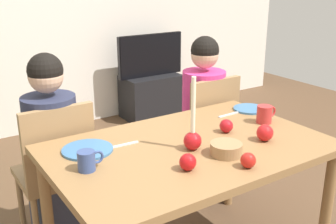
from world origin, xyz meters
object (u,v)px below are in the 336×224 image
at_px(chair_right, 205,129).
at_px(candle_centerpiece, 193,135).
at_px(apple_near_candle, 188,162).
at_px(chair_left, 56,167).
at_px(tv, 151,55).
at_px(apple_by_right_mug, 226,126).
at_px(tv_stand, 151,96).
at_px(mug_left, 87,161).
at_px(plate_left, 87,150).
at_px(apple_far_edge, 248,160).
at_px(bowl_walnuts, 226,149).
at_px(person_left_child, 54,156).
at_px(person_right_child, 203,120).
at_px(mug_right, 265,114).
at_px(dining_table, 189,160).
at_px(apple_by_left_plate, 265,133).
at_px(plate_right, 250,109).

xyz_separation_m(chair_right, candle_centerpiece, (-0.61, -0.66, 0.31)).
bearing_deg(apple_near_candle, chair_left, 112.26).
distance_m(tv, apple_near_candle, 2.84).
bearing_deg(candle_centerpiece, chair_right, 47.23).
height_order(chair_right, apple_by_right_mug, chair_right).
height_order(tv_stand, mug_left, mug_left).
distance_m(chair_right, plate_left, 1.14).
distance_m(candle_centerpiece, apple_far_edge, 0.31).
xyz_separation_m(bowl_walnuts, apple_near_candle, (-0.25, -0.03, 0.01)).
distance_m(chair_right, person_left_child, 1.09).
bearing_deg(apple_by_right_mug, plate_left, 165.72).
xyz_separation_m(person_left_child, candle_centerpiece, (0.49, -0.69, 0.25)).
relative_size(chair_left, tv, 1.14).
xyz_separation_m(candle_centerpiece, plate_left, (-0.44, 0.27, -0.07)).
height_order(chair_left, tv, tv).
xyz_separation_m(person_right_child, tv, (0.56, 1.66, 0.14)).
bearing_deg(candle_centerpiece, chair_left, 126.52).
distance_m(person_right_child, mug_left, 1.30).
bearing_deg(chair_left, apple_far_edge, -58.81).
distance_m(mug_right, apple_near_candle, 0.76).
bearing_deg(dining_table, plate_left, 154.41).
height_order(candle_centerpiece, apple_by_left_plate, candle_centerpiece).
relative_size(mug_left, apple_near_candle, 1.58).
distance_m(tv, bowl_walnuts, 2.71).
bearing_deg(tv_stand, dining_table, -116.54).
bearing_deg(apple_by_left_plate, person_left_child, 137.06).
bearing_deg(apple_by_left_plate, bowl_walnuts, -175.64).
bearing_deg(plate_left, person_left_child, 96.20).
height_order(tv_stand, apple_near_candle, apple_near_candle).
bearing_deg(mug_right, mug_left, -179.90).
distance_m(tv_stand, plate_left, 2.68).
bearing_deg(tv_stand, person_left_child, -134.87).
distance_m(dining_table, mug_right, 0.57).
bearing_deg(tv_stand, plate_right, -103.66).
height_order(candle_centerpiece, bowl_walnuts, candle_centerpiece).
bearing_deg(dining_table, mug_right, 2.96).
height_order(chair_right, mug_right, chair_right).
relative_size(person_left_child, apple_by_left_plate, 13.44).
height_order(chair_right, apple_far_edge, chair_right).
bearing_deg(person_left_child, mug_left, -93.10).
height_order(tv, bowl_walnuts, tv).
bearing_deg(apple_by_left_plate, chair_right, 73.52).
distance_m(dining_table, chair_right, 0.86).
bearing_deg(mug_right, candle_centerpiece, -172.42).
relative_size(mug_right, bowl_walnuts, 0.87).
height_order(mug_right, apple_by_right_mug, mug_right).
relative_size(chair_right, mug_right, 6.69).
distance_m(dining_table, chair_left, 0.80).
bearing_deg(person_left_child, tv, 45.14).
height_order(dining_table, tv, tv).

